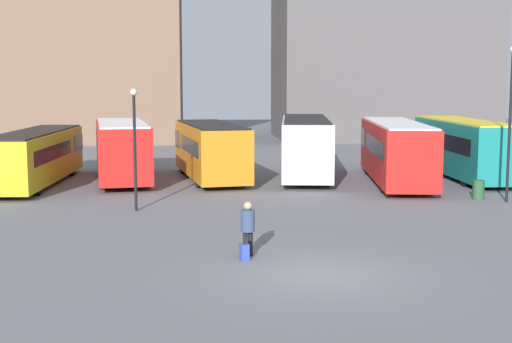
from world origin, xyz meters
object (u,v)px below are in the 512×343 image
object	(u,v)px
bus_4	(396,150)
trash_bin	(478,190)
bus_3	(306,145)
bus_1	(122,149)
suitcase	(244,252)
bus_2	(210,149)
traveler	(248,224)
lamp_post_0	(135,138)
bus_0	(36,155)
bus_5	(463,146)
lamp_post_1	(510,113)

from	to	relation	value
bus_4	trash_bin	xyz separation A→B (m)	(2.21, -5.57, -1.29)
bus_3	bus_1	bearing A→B (deg)	101.40
bus_4	suitcase	size ratio (longest dim) A/B	15.74
bus_2	bus_3	size ratio (longest dim) A/B	0.87
bus_3	traveler	bearing A→B (deg)	173.31
lamp_post_0	bus_4	bearing A→B (deg)	29.25
traveler	bus_4	bearing A→B (deg)	-43.36
bus_2	bus_4	xyz separation A→B (m)	(9.57, -1.98, 0.09)
bus_0	bus_3	world-z (taller)	bus_3
bus_4	bus_5	world-z (taller)	same
bus_0	lamp_post_1	bearing A→B (deg)	-105.36
bus_0	trash_bin	size ratio (longest dim) A/B	13.22
bus_1	lamp_post_1	world-z (taller)	lamp_post_1
trash_bin	lamp_post_1	bearing A→B (deg)	-42.48
bus_1	bus_2	xyz separation A→B (m)	(4.68, 0.03, -0.06)
bus_2	lamp_post_0	world-z (taller)	lamp_post_0
bus_1	trash_bin	bearing A→B (deg)	-122.60
bus_2	trash_bin	world-z (taller)	bus_2
bus_3	bus_5	size ratio (longest dim) A/B	1.01
bus_2	suitcase	bearing A→B (deg)	172.87
bus_5	lamp_post_1	xyz separation A→B (m)	(-1.11, -8.05, 2.17)
bus_2	bus_5	distance (m)	13.82
lamp_post_1	traveler	bearing A→B (deg)	-144.02
bus_1	bus_5	distance (m)	18.50
trash_bin	suitcase	bearing A→B (deg)	-138.08
bus_5	bus_0	bearing A→B (deg)	93.34
bus_3	lamp_post_0	xyz separation A→B (m)	(-8.49, -9.79, 1.19)
trash_bin	bus_5	bearing A→B (deg)	74.16
suitcase	lamp_post_0	size ratio (longest dim) A/B	0.15
lamp_post_1	trash_bin	world-z (taller)	lamp_post_1
bus_5	lamp_post_1	distance (m)	8.41
bus_1	bus_2	bearing A→B (deg)	-97.71
bus_0	bus_1	size ratio (longest dim) A/B	1.18
bus_2	traveler	world-z (taller)	bus_2
bus_1	lamp_post_0	world-z (taller)	lamp_post_0
bus_4	bus_0	bearing A→B (deg)	94.75
bus_1	lamp_post_0	size ratio (longest dim) A/B	1.92
bus_2	lamp_post_0	distance (m)	9.81
suitcase	bus_1	bearing A→B (deg)	3.62
lamp_post_0	trash_bin	distance (m)	15.32
bus_5	suitcase	world-z (taller)	bus_5
bus_1	bus_2	distance (m)	4.68
bus_0	bus_5	size ratio (longest dim) A/B	1.05
bus_2	traveler	size ratio (longest dim) A/B	5.67
traveler	trash_bin	world-z (taller)	traveler
suitcase	trash_bin	size ratio (longest dim) A/B	0.84
bus_5	traveler	distance (m)	21.28
bus_5	trash_bin	world-z (taller)	bus_5
bus_5	lamp_post_0	bearing A→B (deg)	118.79
traveler	suitcase	distance (m)	0.89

